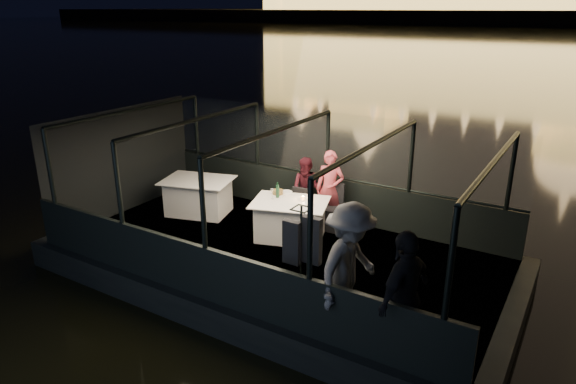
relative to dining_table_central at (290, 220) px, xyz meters
The scene contains 27 objects.
river_water 79.39m from the dining_table_central, 89.94° to the left, with size 500.00×500.00×0.00m, color black.
boat_hull 1.08m from the dining_table_central, 82.11° to the right, with size 8.60×4.40×1.00m, color black.
boat_deck 0.74m from the dining_table_central, 82.11° to the right, with size 8.00×4.00×0.04m, color black.
gunwale_port 1.39m from the dining_table_central, 86.47° to the left, with size 8.00×0.08×0.90m, color black.
gunwale_starboard 2.62m from the dining_table_central, 88.13° to the right, with size 8.00×0.08×0.90m, color black.
cabin_glass_port 1.84m from the dining_table_central, 86.47° to the left, with size 8.00×0.02×1.40m, color #99B2B2, non-canonical shape.
cabin_glass_starboard 2.89m from the dining_table_central, 88.13° to the right, with size 8.00×0.02×1.40m, color #99B2B2, non-canonical shape.
cabin_roof_glass 2.01m from the dining_table_central, 82.11° to the right, with size 8.00×4.00×0.02m, color #99B2B2, non-canonical shape.
end_wall_fore 4.04m from the dining_table_central, behind, with size 0.02×4.00×2.30m, color black, non-canonical shape.
end_wall_aft 4.20m from the dining_table_central, ahead, with size 0.02×4.00×2.30m, color black, non-canonical shape.
canopy_ribs 0.99m from the dining_table_central, 82.11° to the right, with size 8.00×4.00×2.30m, color black, non-canonical shape.
dining_table_central is the anchor object (origin of this frame).
dining_table_aft 2.40m from the dining_table_central, behind, with size 1.47×1.07×0.78m, color silver.
chair_port_left 0.59m from the dining_table_central, 107.97° to the left, with size 0.37×0.37×0.80m, color black.
chair_port_right 0.94m from the dining_table_central, 61.70° to the left, with size 0.44×0.44×0.93m, color black.
coat_stand 2.65m from the dining_table_central, 55.31° to the right, with size 0.47×0.38×1.70m, color black, non-canonical shape.
person_woman_coral 1.12m from the dining_table_central, 70.47° to the left, with size 0.57×0.38×1.59m, color #CB4955.
person_man_maroon 1.05m from the dining_table_central, 100.07° to the left, with size 0.66×0.52×1.38m, color #44131D.
passenger_stripe 3.15m from the dining_table_central, 43.68° to the right, with size 1.23×0.69×1.90m, color silver.
passenger_dark 3.92m from the dining_table_central, 37.10° to the right, with size 1.05×0.44×1.78m, color black.
wine_bottle 0.63m from the dining_table_central, 166.36° to the left, with size 0.07×0.07×0.31m, color #13361E.
bread_basket 0.66m from the dining_table_central, 150.07° to the left, with size 0.22×0.22×0.09m, color brown.
amber_candle 0.50m from the dining_table_central, 54.85° to the left, with size 0.05×0.05×0.08m, color orange.
plate_near 0.54m from the dining_table_central, 10.01° to the left, with size 0.26×0.26×0.02m, color silver.
plate_far 0.66m from the dining_table_central, 130.22° to the left, with size 0.26×0.26×0.02m, color white.
wine_glass_white 0.61m from the dining_table_central, behind, with size 0.07×0.07×0.21m, color white, non-canonical shape.
wine_glass_red 0.64m from the dining_table_central, 46.50° to the left, with size 0.06×0.06×0.19m, color silver, non-canonical shape.
Camera 1 is at (4.71, -7.32, 4.81)m, focal length 32.00 mm.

